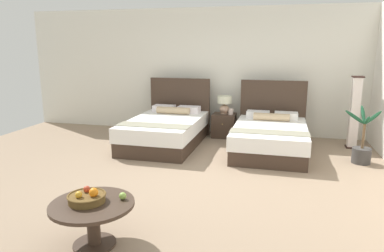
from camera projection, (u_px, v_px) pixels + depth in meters
name	position (u px, v px, depth m)	size (l,w,h in m)	color
ground_plane	(195.00, 181.00, 5.28)	(9.82, 10.03, 0.02)	gray
wall_back	(227.00, 72.00, 8.02)	(9.82, 0.12, 2.84)	white
bed_near_window	(166.00, 129.00, 7.19)	(1.40, 2.22, 1.28)	#3D2D22
bed_near_corner	(270.00, 136.00, 6.72)	(1.39, 2.11, 1.28)	#3D2D22
nightstand	(224.00, 125.00, 7.83)	(0.51, 0.50, 0.52)	#3D2D22
table_lamp	(225.00, 103.00, 7.74)	(0.31, 0.31, 0.39)	tan
vase	(231.00, 112.00, 7.69)	(0.11, 0.11, 0.13)	beige
coffee_table	(93.00, 214.00, 3.49)	(0.83, 0.83, 0.46)	#3D2D22
fruit_bowl	(87.00, 197.00, 3.47)	(0.38, 0.38, 0.16)	brown
loose_apple	(123.00, 196.00, 3.53)	(0.07, 0.07, 0.07)	#8CB54B
floor_lamp_corner	(354.00, 113.00, 6.86)	(0.21, 0.21, 1.42)	black
potted_palm	(362.00, 149.00, 6.04)	(0.62, 0.52, 0.99)	#3F3C3B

